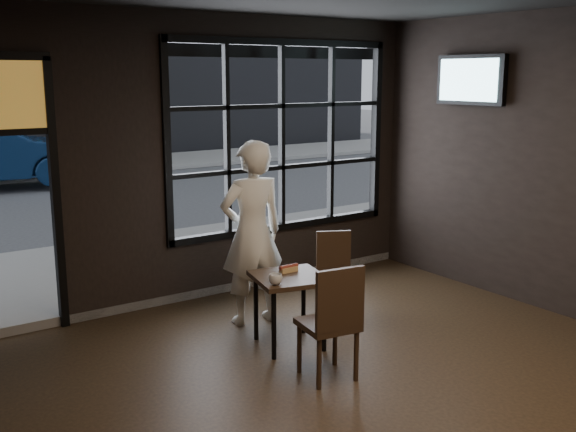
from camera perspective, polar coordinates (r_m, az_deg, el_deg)
floor at (r=5.26m, az=10.48°, el=-17.19°), size 6.00×7.00×0.02m
window_frame at (r=8.11m, az=-0.54°, el=6.72°), size 3.06×0.12×2.28m
cafe_table at (r=6.42m, az=0.12°, el=-8.00°), size 0.77×0.77×0.69m
chair_near at (r=5.73m, az=3.39°, el=-8.82°), size 0.50×0.50×1.01m
chair_window at (r=7.25m, az=4.14°, el=-4.93°), size 0.51×0.51×0.87m
man at (r=6.86m, az=-3.06°, el=-1.46°), size 0.73×0.52×1.90m
hotdog at (r=6.42m, az=0.05°, el=-4.50°), size 0.20×0.08×0.06m
cup at (r=6.04m, az=-1.07°, el=-5.38°), size 0.14×0.14×0.10m
tv at (r=8.22m, az=15.22°, el=11.06°), size 0.11×0.98×0.57m
tree_right at (r=18.99m, az=-15.61°, el=12.93°), size 2.51×2.51×4.29m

